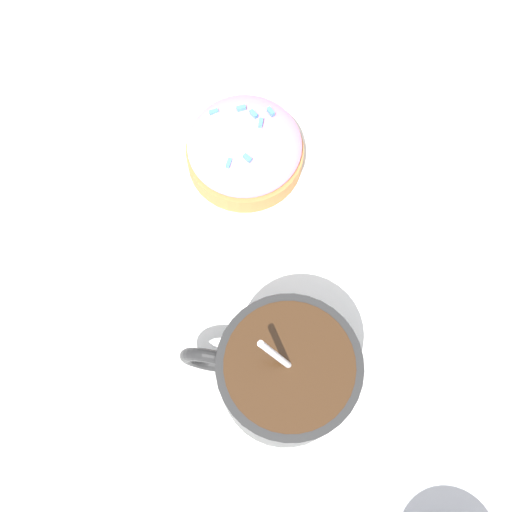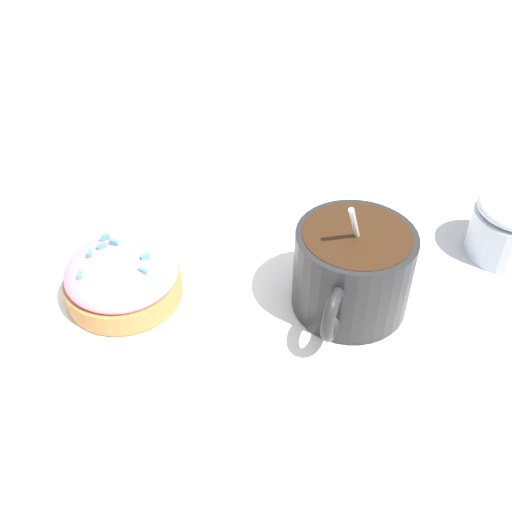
# 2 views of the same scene
# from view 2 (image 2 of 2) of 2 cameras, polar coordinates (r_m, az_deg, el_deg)

# --- Properties ---
(ground_plane) EXTENTS (3.00, 3.00, 0.00)m
(ground_plane) POSITION_cam_2_polar(r_m,az_deg,el_deg) (0.49, -1.96, -4.65)
(ground_plane) COLOR #B2B2B7
(paper_napkin) EXTENTS (0.33, 0.30, 0.00)m
(paper_napkin) POSITION_cam_2_polar(r_m,az_deg,el_deg) (0.48, -1.96, -4.52)
(paper_napkin) COLOR white
(paper_napkin) RESTS_ON ground_plane
(coffee_cup) EXTENTS (0.09, 0.12, 0.10)m
(coffee_cup) POSITION_cam_2_polar(r_m,az_deg,el_deg) (0.46, 9.17, -1.12)
(coffee_cup) COLOR black
(coffee_cup) RESTS_ON paper_napkin
(frosted_pastry) EXTENTS (0.09, 0.09, 0.05)m
(frosted_pastry) POSITION_cam_2_polar(r_m,az_deg,el_deg) (0.49, -12.46, -1.61)
(frosted_pastry) COLOR #B2753D
(frosted_pastry) RESTS_ON paper_napkin
(sugar_bowl) EXTENTS (0.07, 0.07, 0.06)m
(sugar_bowl) POSITION_cam_2_polar(r_m,az_deg,el_deg) (0.56, 23.20, 2.78)
(sugar_bowl) COLOR silver
(sugar_bowl) RESTS_ON ground_plane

